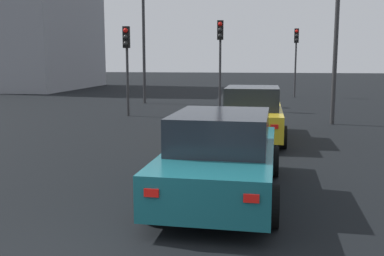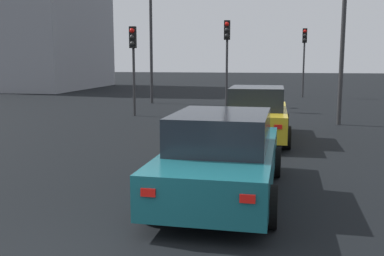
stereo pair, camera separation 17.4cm
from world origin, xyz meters
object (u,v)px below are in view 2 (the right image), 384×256
Objects in this scene: street_lamp_far at (344,14)px; car_teal_left_second at (222,156)px; traffic_light_near_left at (304,48)px; traffic_light_near_right at (133,52)px; car_yellow_left_lead at (257,114)px; street_lamp_kerbside at (151,20)px; traffic_light_far_left at (227,46)px.

car_teal_left_second is at bearing 160.92° from street_lamp_far.
traffic_light_near_right is at bearing -33.84° from traffic_light_near_left.
car_yellow_left_lead reaches higher than car_teal_left_second.
street_lamp_kerbside reaches higher than car_yellow_left_lead.
street_lamp_kerbside is at bearing 52.67° from street_lamp_far.
traffic_light_near_left is 10.29m from street_lamp_kerbside.
street_lamp_kerbside is (2.80, 4.47, 1.51)m from traffic_light_far_left.
street_lamp_far is at bearing -127.33° from street_lamp_kerbside.
traffic_light_far_left reaches higher than traffic_light_near_right.
street_lamp_far is at bearing 3.46° from traffic_light_near_left.
traffic_light_near_right is at bearing 81.88° from street_lamp_far.
traffic_light_far_left is 0.54× the size of street_lamp_kerbside.
traffic_light_near_right is 0.56× the size of street_lamp_far.
street_lamp_kerbside is at bearing 21.05° from car_teal_left_second.
street_lamp_far is (-6.97, -9.13, -0.52)m from street_lamp_kerbside.
traffic_light_near_right is 0.90× the size of traffic_light_far_left.
car_teal_left_second is 12.12m from traffic_light_near_right.
street_lamp_kerbside reaches higher than traffic_light_near_right.
car_yellow_left_lead is 5.94m from car_teal_left_second.
traffic_light_far_left is 6.33m from street_lamp_far.
car_yellow_left_lead is at bearing 12.48° from traffic_light_far_left.
street_lamp_kerbside reaches higher than street_lamp_far.
traffic_light_near_left is at bearing 153.71° from traffic_light_far_left.
traffic_light_near_right is 0.49× the size of street_lamp_kerbside.
traffic_light_far_left is at bearing -25.48° from traffic_light_near_left.
traffic_light_near_left is 0.64× the size of street_lamp_far.
traffic_light_near_left is at bearing 2.50° from street_lamp_far.
car_yellow_left_lead is 0.59× the size of street_lamp_kerbside.
traffic_light_near_right is 4.76m from traffic_light_far_left.
traffic_light_near_right is at bearing 26.68° from car_teal_left_second.
traffic_light_near_left is 9.25m from traffic_light_far_left.
car_teal_left_second is 1.14× the size of traffic_light_far_left.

